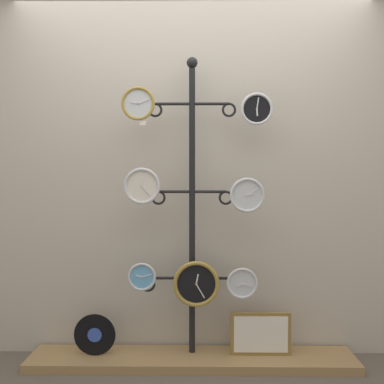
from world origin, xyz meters
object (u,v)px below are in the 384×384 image
(clock_middle_left, at_px, (142,186))
(clock_bottom_left, at_px, (142,277))
(vinyl_record, at_px, (95,335))
(picture_frame, at_px, (261,334))
(clock_bottom_right, at_px, (242,283))
(clock_top_left, at_px, (138,104))
(display_stand, at_px, (192,265))
(clock_bottom_center, at_px, (196,284))
(clock_middle_right, at_px, (247,195))
(clock_top_right, at_px, (257,109))

(clock_middle_left, bearing_deg, clock_bottom_left, 105.93)
(vinyl_record, bearing_deg, picture_frame, 1.00)
(clock_middle_left, xyz_separation_m, clock_bottom_right, (0.66, 0.02, -0.65))
(clock_bottom_left, bearing_deg, vinyl_record, 176.07)
(clock_top_left, xyz_separation_m, picture_frame, (0.81, 0.06, -1.54))
(clock_middle_left, height_order, clock_bottom_right, clock_middle_left)
(display_stand, bearing_deg, clock_bottom_center, -70.62)
(clock_top_left, relative_size, clock_middle_left, 0.91)
(display_stand, bearing_deg, clock_middle_right, -15.46)
(picture_frame, bearing_deg, clock_middle_left, -175.88)
(clock_bottom_center, relative_size, vinyl_record, 1.10)
(clock_bottom_left, xyz_separation_m, clock_bottom_right, (0.67, 0.00, -0.04))
(picture_frame, bearing_deg, clock_middle_right, -153.95)
(clock_middle_left, height_order, picture_frame, clock_middle_left)
(vinyl_record, bearing_deg, clock_middle_right, -1.70)
(clock_bottom_left, relative_size, clock_bottom_center, 0.61)
(clock_top_left, height_order, clock_bottom_left, clock_top_left)
(clock_top_right, xyz_separation_m, clock_bottom_center, (-0.39, 0.01, -1.16))
(clock_middle_left, bearing_deg, clock_bottom_right, 1.54)
(clock_bottom_center, bearing_deg, vinyl_record, 178.99)
(display_stand, height_order, clock_middle_right, display_stand)
(clock_middle_right, height_order, picture_frame, clock_middle_right)
(clock_middle_right, xyz_separation_m, clock_bottom_right, (-0.03, 0.01, -0.59))
(clock_bottom_right, bearing_deg, clock_bottom_left, -179.78)
(clock_middle_left, bearing_deg, vinyl_record, 173.49)
(clock_middle_right, relative_size, clock_bottom_left, 1.22)
(clock_middle_left, distance_m, clock_bottom_right, 0.92)
(clock_top_right, distance_m, clock_bottom_center, 1.22)
(clock_bottom_right, xyz_separation_m, vinyl_record, (-0.99, 0.02, -0.36))
(clock_top_right, relative_size, clock_bottom_center, 0.68)
(display_stand, bearing_deg, clock_top_right, -11.96)
(display_stand, xyz_separation_m, clock_middle_left, (-0.33, -0.11, 0.54))
(display_stand, xyz_separation_m, clock_bottom_right, (0.33, -0.09, -0.11))
(clock_top_right, height_order, clock_bottom_right, clock_top_right)
(display_stand, xyz_separation_m, clock_top_left, (-0.35, -0.11, 1.08))
(clock_top_left, height_order, vinyl_record, clock_top_left)
(clock_bottom_left, distance_m, clock_bottom_center, 0.36)
(clock_middle_right, bearing_deg, clock_top_left, -179.06)
(clock_bottom_center, height_order, clock_bottom_right, clock_bottom_center)
(clock_bottom_center, bearing_deg, clock_bottom_right, -1.45)
(clock_bottom_center, height_order, picture_frame, clock_bottom_center)
(picture_frame, bearing_deg, clock_top_right, -136.34)
(clock_bottom_right, bearing_deg, clock_middle_right, -19.84)
(clock_bottom_center, bearing_deg, clock_top_right, -1.10)
(display_stand, relative_size, clock_bottom_right, 9.89)
(clock_middle_right, height_order, clock_bottom_left, clock_middle_right)
(display_stand, relative_size, picture_frame, 5.08)
(display_stand, height_order, picture_frame, display_stand)
(clock_bottom_left, height_order, picture_frame, clock_bottom_left)
(clock_middle_left, xyz_separation_m, picture_frame, (0.79, 0.06, -1.00))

